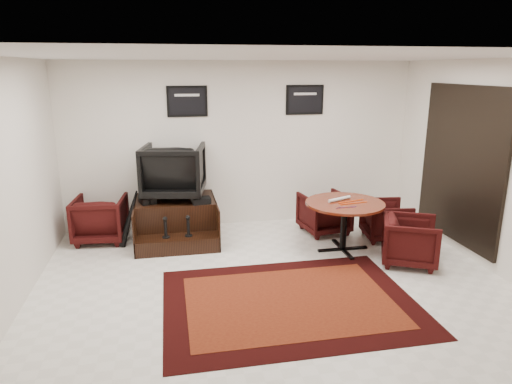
{
  "coord_description": "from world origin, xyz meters",
  "views": [
    {
      "loc": [
        -1.24,
        -5.17,
        2.67
      ],
      "look_at": [
        -0.06,
        0.9,
        0.99
      ],
      "focal_mm": 32.0,
      "sensor_mm": 36.0,
      "label": 1
    }
  ],
  "objects_px": {
    "shine_chair": "(174,168)",
    "table_chair_window": "(386,218)",
    "table_chair_corner": "(410,239)",
    "meeting_table": "(345,208)",
    "shine_podium": "(176,221)",
    "armchair_side": "(100,217)",
    "table_chair_back": "(324,211)"
  },
  "relations": [
    {
      "from": "shine_podium",
      "to": "table_chair_corner",
      "type": "relative_size",
      "value": 1.75
    },
    {
      "from": "table_chair_back",
      "to": "table_chair_corner",
      "type": "distance_m",
      "value": 1.64
    },
    {
      "from": "shine_chair",
      "to": "meeting_table",
      "type": "distance_m",
      "value": 2.74
    },
    {
      "from": "meeting_table",
      "to": "table_chair_corner",
      "type": "distance_m",
      "value": 1.02
    },
    {
      "from": "shine_podium",
      "to": "shine_chair",
      "type": "bearing_deg",
      "value": 90.0
    },
    {
      "from": "table_chair_corner",
      "to": "shine_chair",
      "type": "bearing_deg",
      "value": 86.25
    },
    {
      "from": "table_chair_window",
      "to": "table_chair_corner",
      "type": "bearing_deg",
      "value": -179.26
    },
    {
      "from": "shine_podium",
      "to": "table_chair_corner",
      "type": "xyz_separation_m",
      "value": [
        3.2,
        -1.62,
        0.07
      ]
    },
    {
      "from": "armchair_side",
      "to": "shine_podium",
      "type": "bearing_deg",
      "value": 178.46
    },
    {
      "from": "shine_podium",
      "to": "shine_chair",
      "type": "distance_m",
      "value": 0.84
    },
    {
      "from": "table_chair_corner",
      "to": "table_chair_window",
      "type": "bearing_deg",
      "value": 18.06
    },
    {
      "from": "shine_podium",
      "to": "armchair_side",
      "type": "bearing_deg",
      "value": 173.25
    },
    {
      "from": "table_chair_back",
      "to": "meeting_table",
      "type": "bearing_deg",
      "value": 82.18
    },
    {
      "from": "shine_chair",
      "to": "meeting_table",
      "type": "xyz_separation_m",
      "value": [
        2.46,
        -1.12,
        -0.46
      ]
    },
    {
      "from": "meeting_table",
      "to": "table_chair_window",
      "type": "relative_size",
      "value": 1.68
    },
    {
      "from": "shine_chair",
      "to": "table_chair_window",
      "type": "height_order",
      "value": "shine_chair"
    },
    {
      "from": "armchair_side",
      "to": "table_chair_back",
      "type": "height_order",
      "value": "armchair_side"
    },
    {
      "from": "shine_podium",
      "to": "table_chair_window",
      "type": "height_order",
      "value": "table_chair_window"
    },
    {
      "from": "armchair_side",
      "to": "table_chair_window",
      "type": "height_order",
      "value": "armchair_side"
    },
    {
      "from": "shine_podium",
      "to": "table_chair_back",
      "type": "relative_size",
      "value": 1.76
    },
    {
      "from": "shine_chair",
      "to": "meeting_table",
      "type": "height_order",
      "value": "shine_chair"
    },
    {
      "from": "shine_chair",
      "to": "armchair_side",
      "type": "relative_size",
      "value": 1.22
    },
    {
      "from": "meeting_table",
      "to": "table_chair_corner",
      "type": "bearing_deg",
      "value": -40.69
    },
    {
      "from": "armchair_side",
      "to": "table_chair_corner",
      "type": "relative_size",
      "value": 1.07
    },
    {
      "from": "meeting_table",
      "to": "shine_chair",
      "type": "bearing_deg",
      "value": 155.43
    },
    {
      "from": "table_chair_window",
      "to": "table_chair_corner",
      "type": "xyz_separation_m",
      "value": [
        -0.12,
        -0.96,
        0.02
      ]
    },
    {
      "from": "armchair_side",
      "to": "meeting_table",
      "type": "distance_m",
      "value": 3.82
    },
    {
      "from": "table_chair_window",
      "to": "table_chair_back",
      "type": "bearing_deg",
      "value": 68.34
    },
    {
      "from": "armchair_side",
      "to": "table_chair_corner",
      "type": "distance_m",
      "value": 4.72
    },
    {
      "from": "shine_chair",
      "to": "table_chair_back",
      "type": "xyz_separation_m",
      "value": [
        2.44,
        -0.3,
        -0.76
      ]
    },
    {
      "from": "shine_podium",
      "to": "armchair_side",
      "type": "relative_size",
      "value": 1.63
    },
    {
      "from": "shine_chair",
      "to": "table_chair_back",
      "type": "height_order",
      "value": "shine_chair"
    }
  ]
}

